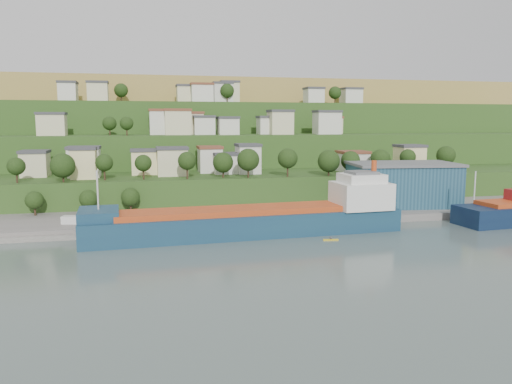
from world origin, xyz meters
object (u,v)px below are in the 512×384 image
object	(u,v)px
cargo_ship_near	(257,222)
kayak_orange	(194,242)
warehouse	(402,184)
caravan	(74,221)

from	to	relation	value
cargo_ship_near	kayak_orange	xyz separation A→B (m)	(-15.50, -5.26, -2.89)
cargo_ship_near	warehouse	distance (m)	54.04
cargo_ship_near	caravan	bearing A→B (deg)	160.16
warehouse	cargo_ship_near	bearing A→B (deg)	-150.24
caravan	warehouse	bearing A→B (deg)	18.70
cargo_ship_near	kayak_orange	size ratio (longest dim) A/B	24.67
warehouse	kayak_orange	size ratio (longest dim) A/B	10.70
cargo_ship_near	warehouse	size ratio (longest dim) A/B	2.31
cargo_ship_near	kayak_orange	distance (m)	16.62
kayak_orange	warehouse	bearing A→B (deg)	16.98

